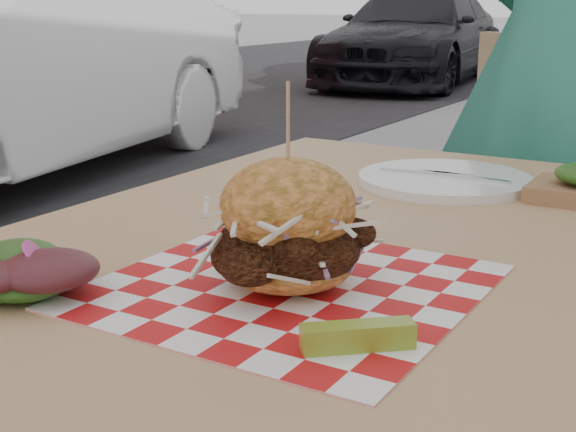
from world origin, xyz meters
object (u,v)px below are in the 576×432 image
object	(u,v)px
car_dark	(415,36)
sandwich	(288,232)
patio_table	(344,299)
patio_chair	(549,213)

from	to	relation	value
car_dark	sandwich	world-z (taller)	car_dark
patio_table	car_dark	bearing A→B (deg)	111.70
sandwich	car_dark	bearing A→B (deg)	111.44
patio_chair	sandwich	xyz separation A→B (m)	(0.01, -1.18, 0.26)
car_dark	patio_table	world-z (taller)	car_dark
patio_table	sandwich	distance (m)	0.23
car_dark	patio_table	distance (m)	9.13
car_dark	patio_chair	bearing A→B (deg)	-72.07
patio_chair	sandwich	size ratio (longest dim) A/B	4.63
patio_chair	sandwich	distance (m)	1.21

